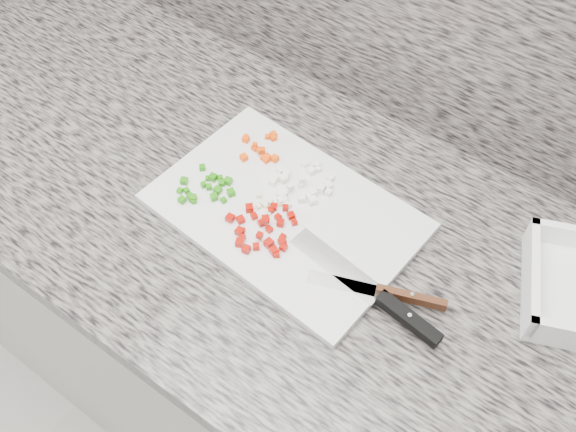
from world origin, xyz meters
name	(u,v)px	position (x,y,z in m)	size (l,w,h in m)	color
cabinet	(270,338)	(0.00, 1.44, 0.43)	(3.92, 0.62, 0.86)	silver
countertop	(264,213)	(0.00, 1.44, 0.88)	(3.96, 0.64, 0.04)	slate
cutting_board	(285,212)	(0.04, 1.44, 0.91)	(0.40, 0.27, 0.01)	silver
carrot_pile	(261,149)	(-0.07, 1.52, 0.92)	(0.08, 0.08, 0.01)	#FF4A05
onion_pile	(298,185)	(0.03, 1.49, 0.92)	(0.10, 0.11, 0.02)	white
green_pepper_pile	(207,188)	(-0.09, 1.40, 0.92)	(0.09, 0.08, 0.01)	#23810B
red_pepper_pile	(262,230)	(0.04, 1.39, 0.92)	(0.11, 0.11, 0.02)	#A80B02
garlic_pile	(267,204)	(0.01, 1.43, 0.92)	(0.05, 0.03, 0.01)	beige
chef_knife	(383,299)	(0.25, 1.39, 0.92)	(0.26, 0.06, 0.02)	silver
paring_knife	(393,294)	(0.25, 1.41, 0.92)	(0.19, 0.08, 0.02)	silver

